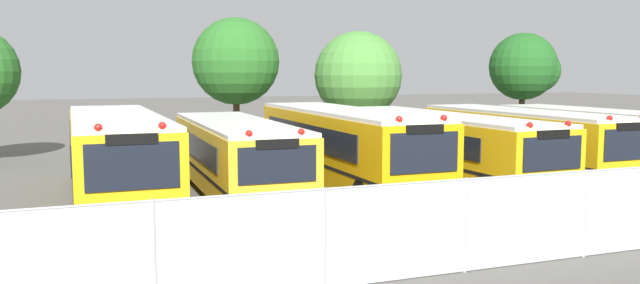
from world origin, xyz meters
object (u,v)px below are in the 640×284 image
object	(u,v)px
school_bus_3	(439,144)
school_bus_4	(522,140)
school_bus_1	(235,154)
school_bus_2	(343,145)
tree_3	(526,68)
tree_2	(360,74)
school_bus_0	(116,154)
tree_1	(236,63)
traffic_cone	(319,248)
school_bus_5	(599,137)

from	to	relation	value
school_bus_3	school_bus_4	xyz separation A→B (m)	(3.63, 0.05, 0.02)
school_bus_1	school_bus_2	world-z (taller)	school_bus_2
school_bus_1	tree_3	distance (m)	19.74
tree_2	school_bus_2	bearing A→B (deg)	-117.21
school_bus_3	school_bus_4	world-z (taller)	school_bus_4
school_bus_0	school_bus_2	bearing A→B (deg)	177.92
school_bus_4	tree_3	world-z (taller)	tree_3
school_bus_4	tree_3	size ratio (longest dim) A/B	1.70
school_bus_1	school_bus_3	size ratio (longest dim) A/B	0.86
school_bus_4	tree_2	xyz separation A→B (m)	(-2.29, 9.77, 2.43)
school_bus_1	school_bus_2	bearing A→B (deg)	179.85
school_bus_0	school_bus_4	size ratio (longest dim) A/B	1.09
school_bus_3	school_bus_4	bearing A→B (deg)	179.04
school_bus_1	school_bus_2	xyz separation A→B (m)	(3.67, -0.08, 0.15)
school_bus_3	tree_1	xyz separation A→B (m)	(-4.72, 10.92, 3.00)
school_bus_4	traffic_cone	distance (m)	13.64
tree_1	tree_2	xyz separation A→B (m)	(6.05, -1.10, -0.55)
school_bus_0	school_bus_1	size ratio (longest dim) A/B	1.11
school_bus_0	school_bus_1	distance (m)	3.60
school_bus_3	school_bus_0	bearing A→B (deg)	-2.86
school_bus_4	school_bus_5	distance (m)	3.56
school_bus_5	school_bus_0	bearing A→B (deg)	-1.96
school_bus_3	school_bus_5	distance (m)	7.18
school_bus_2	traffic_cone	size ratio (longest dim) A/B	17.38
school_bus_0	tree_3	bearing A→B (deg)	-159.27
school_bus_5	school_bus_1	bearing A→B (deg)	-1.61
school_bus_1	tree_3	size ratio (longest dim) A/B	1.67
tree_2	tree_1	bearing A→B (deg)	169.67
school_bus_5	tree_1	distance (m)	16.50
school_bus_1	tree_3	xyz separation A→B (m)	(17.70, 8.29, 2.82)
tree_1	traffic_cone	bearing A→B (deg)	-98.54
school_bus_2	tree_2	distance (m)	11.30
tree_2	tree_3	world-z (taller)	tree_3
school_bus_2	school_bus_5	bearing A→B (deg)	179.51
school_bus_2	traffic_cone	distance (m)	8.69
school_bus_5	traffic_cone	xyz separation A→B (m)	(-14.70, -7.64, -1.03)
school_bus_4	tree_2	bearing A→B (deg)	-77.78
school_bus_2	school_bus_3	size ratio (longest dim) A/B	0.95
traffic_cone	tree_2	bearing A→B (deg)	63.24
tree_3	traffic_cone	distance (m)	24.33
school_bus_0	school_bus_3	bearing A→B (deg)	178.65
school_bus_5	traffic_cone	size ratio (longest dim) A/B	15.93
school_bus_5	tree_3	distance (m)	9.45
tree_3	school_bus_0	bearing A→B (deg)	-159.09
school_bus_5	tree_3	bearing A→B (deg)	-111.17
school_bus_1	school_bus_4	distance (m)	11.02
school_bus_1	school_bus_4	xyz separation A→B (m)	(11.02, -0.02, 0.05)
tree_3	traffic_cone	xyz separation A→B (m)	(-17.83, -16.10, -3.82)
tree_1	school_bus_5	bearing A→B (deg)	-42.82
school_bus_5	tree_2	xyz separation A→B (m)	(-5.85, 9.93, 2.45)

